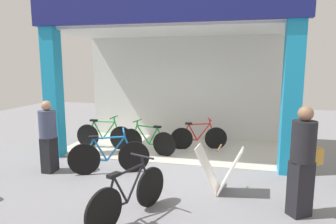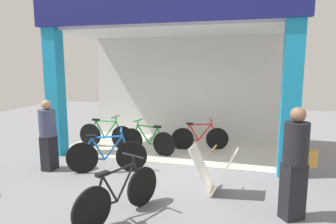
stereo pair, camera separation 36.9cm
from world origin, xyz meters
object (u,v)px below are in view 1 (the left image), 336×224
bicycle_inside_2 (148,141)px  bicycle_parked_0 (129,196)px  pedestrian_1 (303,159)px  bicycle_parked_1 (109,156)px  pedestrian_0 (48,135)px  bicycle_inside_0 (104,136)px  bicycle_inside_1 (199,137)px  sandwich_board_sign (219,170)px

bicycle_inside_2 → bicycle_parked_0: 3.36m
pedestrian_1 → bicycle_parked_1: bearing=164.5°
pedestrian_0 → bicycle_parked_0: bearing=-32.4°
bicycle_inside_0 → bicycle_inside_1: size_ratio=1.11×
bicycle_inside_1 → pedestrian_1: bearing=-58.6°
bicycle_inside_0 → bicycle_parked_1: bicycle_parked_1 is taller
bicycle_parked_0 → pedestrian_1: size_ratio=0.91×
bicycle_parked_0 → bicycle_parked_1: size_ratio=0.97×
bicycle_inside_0 → pedestrian_1: size_ratio=0.98×
bicycle_inside_2 → pedestrian_1: pedestrian_1 is taller
bicycle_inside_1 → sandwich_board_sign: bicycle_inside_1 is taller
bicycle_inside_0 → bicycle_inside_2: bicycle_inside_0 is taller
bicycle_inside_2 → pedestrian_1: (3.28, -2.57, 0.56)m
bicycle_inside_0 → bicycle_inside_2: bearing=-8.6°
bicycle_inside_0 → bicycle_parked_1: bearing=-62.0°
bicycle_inside_2 → pedestrian_0: size_ratio=1.01×
bicycle_inside_0 → bicycle_inside_2: (1.34, -0.20, -0.02)m
bicycle_inside_1 → sandwich_board_sign: 2.83m
bicycle_parked_0 → pedestrian_0: 2.91m
bicycle_inside_1 → pedestrian_0: pedestrian_0 is taller
bicycle_parked_1 → sandwich_board_sign: 2.43m
bicycle_inside_0 → sandwich_board_sign: (3.32, -2.20, 0.06)m
bicycle_inside_1 → bicycle_parked_1: bearing=-126.1°
bicycle_parked_0 → pedestrian_1: (2.57, 0.71, 0.54)m
bicycle_parked_0 → sandwich_board_sign: 1.81m
bicycle_parked_1 → pedestrian_0: bearing=-171.6°
pedestrian_1 → bicycle_inside_0: bearing=149.0°
bicycle_inside_1 → pedestrian_1: pedestrian_1 is taller
bicycle_inside_2 → bicycle_parked_1: bicycle_parked_1 is taller
pedestrian_1 → bicycle_inside_1: bearing=121.4°
bicycle_inside_1 → pedestrian_0: 3.91m
bicycle_inside_0 → bicycle_inside_2: 1.35m
bicycle_inside_0 → pedestrian_1: 5.41m
bicycle_parked_0 → bicycle_inside_2: bearing=102.1°
bicycle_inside_0 → bicycle_parked_1: 1.98m
pedestrian_0 → sandwich_board_sign: bearing=-3.9°
bicycle_inside_1 → bicycle_parked_0: (-0.56, -4.02, 0.03)m
bicycle_inside_2 → bicycle_parked_0: size_ratio=1.01×
bicycle_parked_0 → pedestrian_0: pedestrian_0 is taller
bicycle_parked_0 → sandwich_board_sign: (1.28, 1.29, 0.06)m
bicycle_inside_1 → sandwich_board_sign: bearing=-75.2°
bicycle_parked_0 → sandwich_board_sign: size_ratio=1.81×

